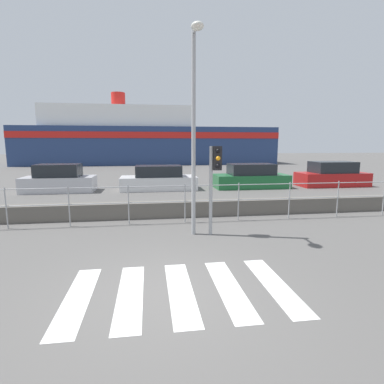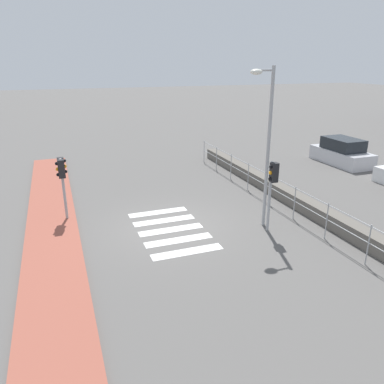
# 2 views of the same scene
# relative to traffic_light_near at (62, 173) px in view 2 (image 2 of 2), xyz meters

# --- Properties ---
(ground_plane) EXTENTS (160.00, 160.00, 0.00)m
(ground_plane) POSITION_rel_traffic_light_near_xyz_m (1.91, 3.53, -1.95)
(ground_plane) COLOR #565451
(sidewalk_brick) EXTENTS (24.00, 1.80, 0.12)m
(sidewalk_brick) POSITION_rel_traffic_light_near_xyz_m (1.91, -0.57, -1.89)
(sidewalk_brick) COLOR #934C3D
(sidewalk_brick) RESTS_ON ground_plane
(crosswalk) EXTENTS (4.05, 2.40, 0.01)m
(crosswalk) POSITION_rel_traffic_light_near_xyz_m (2.18, 3.53, -1.94)
(crosswalk) COLOR silver
(crosswalk) RESTS_ON ground_plane
(seawall) EXTENTS (18.79, 0.55, 0.57)m
(seawall) POSITION_rel_traffic_light_near_xyz_m (1.91, 9.23, -1.66)
(seawall) COLOR #605B54
(seawall) RESTS_ON ground_plane
(harbor_fence) EXTENTS (16.95, 0.04, 1.33)m
(harbor_fence) POSITION_rel_traffic_light_near_xyz_m (1.91, 8.36, -1.09)
(harbor_fence) COLOR #9EA0A3
(harbor_fence) RESTS_ON ground_plane
(traffic_light_near) EXTENTS (0.58, 0.41, 2.48)m
(traffic_light_near) POSITION_rel_traffic_light_near_xyz_m (0.00, 0.00, 0.00)
(traffic_light_near) COLOR #9EA0A3
(traffic_light_near) RESTS_ON ground_plane
(traffic_light_far) EXTENTS (0.34, 0.32, 2.59)m
(traffic_light_far) POSITION_rel_traffic_light_near_xyz_m (3.53, 6.83, -0.04)
(traffic_light_far) COLOR #9EA0A3
(traffic_light_far) RESTS_ON ground_plane
(streetlamp) EXTENTS (0.32, 0.91, 5.73)m
(streetlamp) POSITION_rel_traffic_light_near_xyz_m (2.93, 6.80, 1.61)
(streetlamp) COLOR #9EA0A3
(streetlamp) RESTS_ON ground_plane
(parked_car_silver) EXTENTS (3.84, 1.75, 1.55)m
(parked_car_silver) POSITION_rel_traffic_light_near_xyz_m (-3.33, 15.99, -1.29)
(parked_car_silver) COLOR #BCBCC1
(parked_car_silver) RESTS_ON ground_plane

